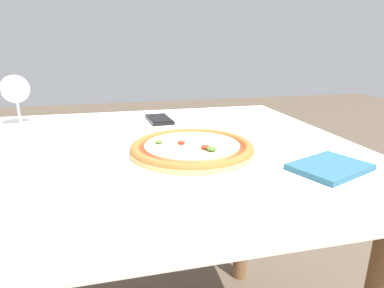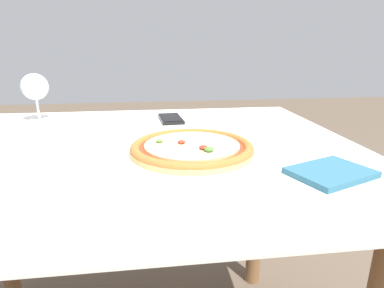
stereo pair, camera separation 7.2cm
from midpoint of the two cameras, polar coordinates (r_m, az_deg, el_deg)
name	(u,v)px [view 2 (the right image)]	position (r m, az deg, el deg)	size (l,w,h in m)	color
dining_table	(123,183)	(0.84, -9.87, -6.83)	(1.20, 0.92, 0.74)	brown
pizza_plate	(192,150)	(0.72, 2.85, -1.06)	(0.32, 0.32, 0.04)	white
wine_glass_far_left	(35,88)	(1.15, -24.57, 9.07)	(0.09, 0.09, 0.16)	silver
cell_phone	(171,119)	(1.08, -1.92, 4.52)	(0.08, 0.15, 0.01)	black
napkin_folded	(331,172)	(0.69, 26.22, -4.62)	(0.18, 0.16, 0.01)	#2D607A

